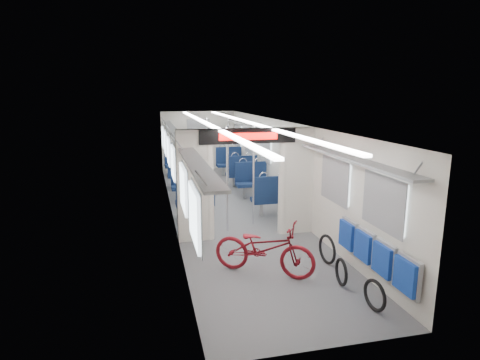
{
  "coord_description": "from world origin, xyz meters",
  "views": [
    {
      "loc": [
        -1.98,
        -9.92,
        3.0
      ],
      "look_at": [
        0.03,
        -1.22,
        1.06
      ],
      "focal_mm": 30.0,
      "sensor_mm": 36.0,
      "label": 1
    }
  ],
  "objects": [
    {
      "name": "seat_bay_far_right",
      "position": [
        0.94,
        3.44,
        0.57
      ],
      "size": [
        0.96,
        2.3,
        1.17
      ],
      "color": "#0E1D3D",
      "rests_on": "ground"
    },
    {
      "name": "carriage",
      "position": [
        0.0,
        -0.27,
        1.5
      ],
      "size": [
        12.0,
        12.02,
        2.31
      ],
      "color": "#515456",
      "rests_on": "ground"
    },
    {
      "name": "stanchion_far_left",
      "position": [
        -0.29,
        1.57,
        1.15
      ],
      "size": [
        0.04,
        0.04,
        2.3
      ],
      "primitive_type": "cylinder",
      "color": "silver",
      "rests_on": "ground"
    },
    {
      "name": "stanchion_near_right",
      "position": [
        0.34,
        -1.28,
        1.15
      ],
      "size": [
        0.04,
        0.04,
        2.3
      ],
      "primitive_type": "cylinder",
      "color": "silver",
      "rests_on": "ground"
    },
    {
      "name": "stanchion_far_right",
      "position": [
        0.39,
        1.92,
        1.15
      ],
      "size": [
        0.04,
        0.04,
        2.3
      ],
      "primitive_type": "cylinder",
      "color": "silver",
      "rests_on": "ground"
    },
    {
      "name": "seat_bay_near_left",
      "position": [
        -0.93,
        0.28,
        0.55
      ],
      "size": [
        0.92,
        2.11,
        1.11
      ],
      "color": "#0E1D3D",
      "rests_on": "ground"
    },
    {
      "name": "bike_hoop_b",
      "position": [
        0.92,
        -4.54,
        0.2
      ],
      "size": [
        0.09,
        0.45,
        0.45
      ],
      "primitive_type": "torus",
      "rotation": [
        1.57,
        0.0,
        1.48
      ],
      "color": "black",
      "rests_on": "ground"
    },
    {
      "name": "seat_bay_near_right",
      "position": [
        0.93,
        0.19,
        0.56
      ],
      "size": [
        0.94,
        2.24,
        1.15
      ],
      "color": "#0E1D3D",
      "rests_on": "ground"
    },
    {
      "name": "stanchion_near_left",
      "position": [
        -0.34,
        -1.62,
        1.15
      ],
      "size": [
        0.04,
        0.04,
        2.3
      ],
      "primitive_type": "cylinder",
      "color": "silver",
      "rests_on": "ground"
    },
    {
      "name": "bike_hoop_c",
      "position": [
        1.06,
        -3.72,
        0.24
      ],
      "size": [
        0.11,
        0.54,
        0.54
      ],
      "primitive_type": "torus",
      "rotation": [
        1.57,
        0.0,
        1.67
      ],
      "color": "black",
      "rests_on": "ground"
    },
    {
      "name": "bike_hoop_a",
      "position": [
        1.02,
        -5.34,
        0.21
      ],
      "size": [
        0.11,
        0.47,
        0.46
      ],
      "primitive_type": "torus",
      "rotation": [
        1.57,
        0.0,
        1.7
      ],
      "color": "black",
      "rests_on": "ground"
    },
    {
      "name": "seat_bay_far_left",
      "position": [
        -0.94,
        3.77,
        0.57
      ],
      "size": [
        0.95,
        2.26,
        1.16
      ],
      "color": "#0E1D3D",
      "rests_on": "ground"
    },
    {
      "name": "flip_bench",
      "position": [
        1.35,
        -4.72,
        0.58
      ],
      "size": [
        0.12,
        2.13,
        0.54
      ],
      "color": "gray",
      "rests_on": "carriage"
    },
    {
      "name": "bicycle",
      "position": [
        -0.16,
        -3.86,
        0.46
      ],
      "size": [
        1.8,
        1.47,
        0.92
      ],
      "primitive_type": "imported",
      "rotation": [
        0.0,
        0.0,
        0.99
      ],
      "color": "maroon",
      "rests_on": "ground"
    }
  ]
}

